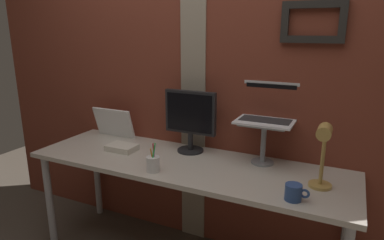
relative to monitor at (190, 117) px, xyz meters
The scene contains 10 objects.
brick_wall_back 0.38m from the monitor, 86.09° to the left, with size 3.71×0.16×2.61m.
desk 0.37m from the monitor, 73.65° to the right, with size 2.05×0.62×0.73m.
monitor is the anchor object (origin of this frame).
laptop_stand 0.50m from the monitor, ahead, with size 0.28×0.22×0.26m.
laptop 0.51m from the monitor, ahead, with size 0.34×0.29×0.24m.
whiteboard_panel 0.69m from the monitor, behind, with size 0.34×0.02×0.23m, color white.
desk_lamp 0.89m from the monitor, 15.82° to the right, with size 0.12×0.20×0.37m.
pen_cup 0.45m from the monitor, 97.01° to the right, with size 0.08×0.08×0.18m.
coffee_mug 0.88m from the monitor, 27.93° to the right, with size 0.12×0.08×0.08m.
paper_clutter_stack 0.53m from the monitor, 156.45° to the right, with size 0.20×0.14×0.04m, color silver.
Camera 1 is at (0.94, -1.68, 1.54)m, focal length 31.54 mm.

